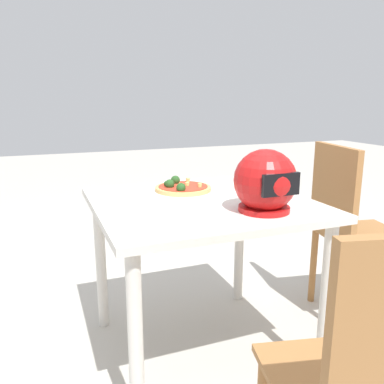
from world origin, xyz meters
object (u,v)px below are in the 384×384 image
object	(u,v)px
dining_table	(201,222)
motorcycle_helmet	(265,182)
pizza	(182,187)
chair_side	(349,223)

from	to	relation	value
dining_table	motorcycle_helmet	bearing A→B (deg)	123.09
pizza	chair_side	bearing A→B (deg)	169.94
pizza	dining_table	bearing A→B (deg)	102.67
dining_table	pizza	size ratio (longest dim) A/B	3.51
pizza	motorcycle_helmet	distance (m)	0.44
motorcycle_helmet	chair_side	bearing A→B (deg)	-159.54
pizza	chair_side	xyz separation A→B (m)	(-0.84, 0.15, -0.22)
pizza	motorcycle_helmet	xyz separation A→B (m)	(-0.19, 0.39, 0.09)
motorcycle_helmet	dining_table	bearing A→B (deg)	-56.91
dining_table	motorcycle_helmet	size ratio (longest dim) A/B	3.73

